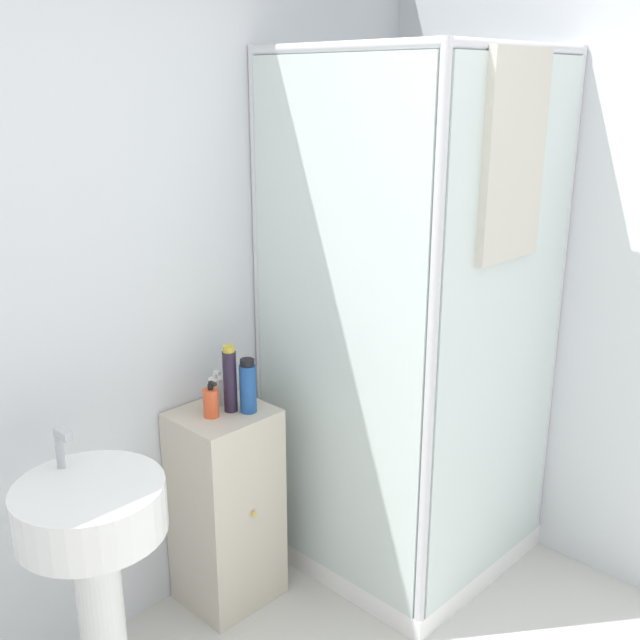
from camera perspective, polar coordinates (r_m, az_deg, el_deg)
wall_back at (r=2.52m, az=-19.60°, el=0.73°), size 6.40×0.06×2.50m
shower_enclosure at (r=3.07m, az=6.92°, el=-8.62°), size 0.87×0.90×2.07m
vanity_cabinet at (r=2.96m, az=-7.16°, el=-13.94°), size 0.34×0.33×0.79m
sink at (r=2.35m, az=-16.79°, el=-16.46°), size 0.43×0.43×0.99m
soap_dispenser at (r=2.72m, az=-8.30°, el=-6.22°), size 0.06×0.06×0.14m
shampoo_bottle_tall_black at (r=2.73m, az=-6.88°, el=-4.51°), size 0.05×0.05×0.25m
shampoo_bottle_blue at (r=2.73m, az=-5.52°, el=-5.06°), size 0.06×0.06×0.20m
lotion_bottle_white at (r=2.81m, az=-7.94°, el=-5.40°), size 0.05×0.05×0.14m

